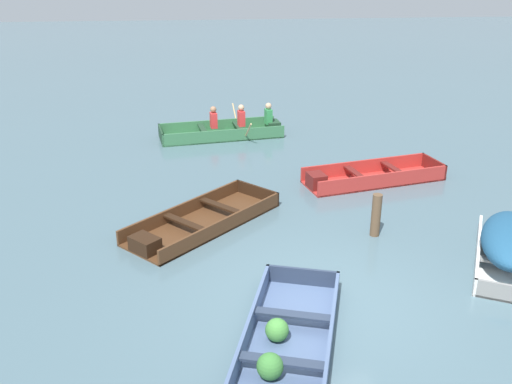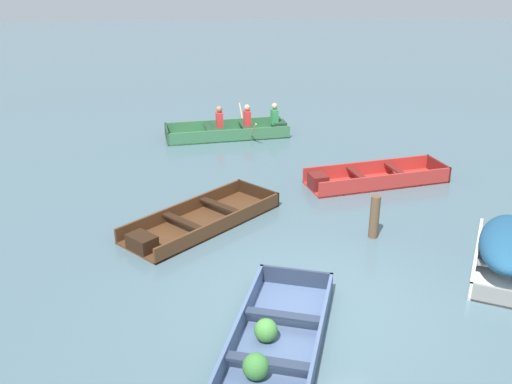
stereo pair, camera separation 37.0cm
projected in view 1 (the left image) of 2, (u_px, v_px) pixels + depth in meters
ground_plane at (324, 305)px, 8.75m from camera, size 80.00×80.00×0.00m
dinghy_slate_blue_foreground at (283, 351)px, 7.53m from camera, size 2.12×3.59×0.38m
skiff_red_near_moored at (368, 177)px, 13.36m from camera, size 3.45×1.70×0.37m
skiff_dark_varnish_mid_moored at (199, 223)px, 11.17m from camera, size 3.21×3.17×0.31m
skiff_white_far_moored at (510, 243)px, 9.72m from camera, size 2.06×2.70×0.78m
rowboat_green_with_crew at (229, 129)px, 16.66m from camera, size 3.65×2.36×0.92m
mooring_post at (376, 215)px, 10.73m from camera, size 0.18×0.18×0.84m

